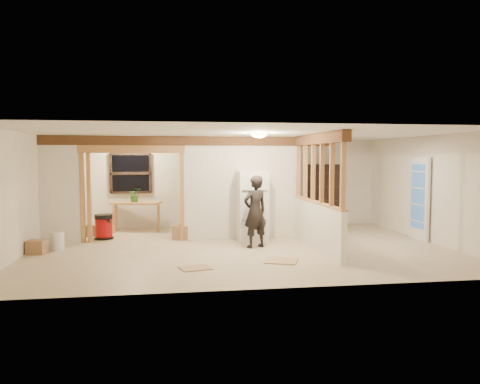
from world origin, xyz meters
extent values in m
cube|color=beige|center=(0.00, 0.00, -0.01)|extent=(9.00, 6.50, 0.01)
cube|color=white|center=(0.00, 0.00, 2.50)|extent=(9.00, 6.50, 0.01)
cube|color=silver|center=(0.00, 3.25, 1.25)|extent=(9.00, 0.01, 2.50)
cube|color=silver|center=(0.00, -3.25, 1.25)|extent=(9.00, 0.01, 2.50)
cube|color=silver|center=(-4.50, 0.00, 1.25)|extent=(0.01, 6.50, 2.50)
cube|color=silver|center=(4.50, 0.00, 1.25)|extent=(0.01, 6.50, 2.50)
cube|color=white|center=(-4.05, 1.20, 1.25)|extent=(0.90, 0.12, 2.50)
cube|color=white|center=(0.20, 1.20, 1.25)|extent=(2.80, 0.12, 2.50)
cube|color=tan|center=(-2.40, 1.20, 1.10)|extent=(2.46, 0.14, 2.20)
cube|color=brown|center=(-1.00, 1.20, 2.38)|extent=(7.00, 0.18, 0.22)
cube|color=brown|center=(1.60, -0.40, 2.38)|extent=(0.18, 3.30, 0.22)
cube|color=white|center=(1.60, -0.40, 0.50)|extent=(0.12, 3.20, 1.00)
cube|color=tan|center=(1.60, -0.40, 1.66)|extent=(0.14, 3.20, 1.32)
cube|color=black|center=(-2.60, 3.17, 1.55)|extent=(1.12, 0.10, 1.10)
cube|color=white|center=(4.42, 0.40, 1.00)|extent=(0.12, 0.86, 2.00)
ellipsoid|color=#FFEABF|center=(0.30, -0.50, 2.48)|extent=(0.36, 0.36, 0.16)
ellipsoid|color=#FFEABF|center=(-2.50, 2.30, 2.48)|extent=(0.32, 0.32, 0.14)
ellipsoid|color=#FFD88C|center=(-2.00, 1.60, 2.18)|extent=(0.07, 0.07, 0.07)
cube|color=white|center=(0.40, 0.81, 0.83)|extent=(0.69, 0.67, 1.67)
imported|color=black|center=(0.31, -0.01, 0.80)|extent=(0.69, 0.58, 1.60)
cube|color=tan|center=(-2.42, 2.73, 0.40)|extent=(1.36, 0.87, 0.79)
imported|color=#36682B|center=(-2.47, 2.75, 0.98)|extent=(0.40, 0.36, 0.38)
cylinder|color=#98090A|center=(-3.14, 1.59, 0.31)|extent=(0.56, 0.56, 0.61)
cube|color=black|center=(2.90, 3.03, 0.89)|extent=(0.89, 0.30, 1.79)
cylinder|color=silver|center=(-3.96, 0.38, 0.19)|extent=(0.34, 0.34, 0.38)
cube|color=#A1744E|center=(-1.27, 1.31, 0.17)|extent=(0.47, 0.44, 0.33)
cube|color=#A1744E|center=(-3.58, 2.12, 0.14)|extent=(0.37, 0.37, 0.28)
cube|color=#A1744E|center=(-4.28, -0.01, 0.14)|extent=(0.39, 0.33, 0.29)
cube|color=tan|center=(0.57, -1.44, 0.01)|extent=(0.78, 0.78, 0.02)
cube|color=tan|center=(-1.11, -1.78, 0.01)|extent=(0.62, 0.55, 0.02)
camera|label=1|loc=(-1.55, -10.06, 1.99)|focal=35.00mm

